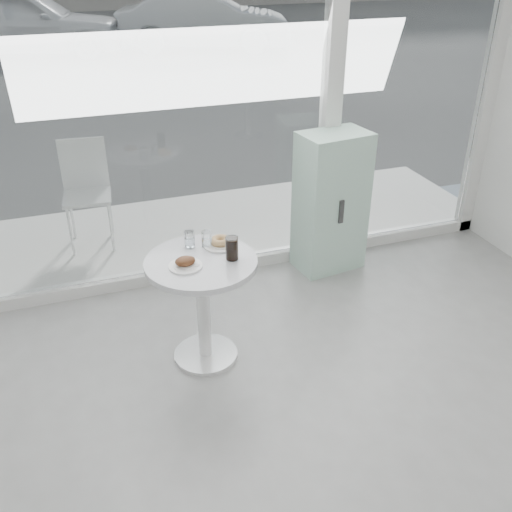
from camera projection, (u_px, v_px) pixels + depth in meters
name	position (u px, v px, depth m)	size (l,w,h in m)	color
storefront	(233.00, 68.00, 4.21)	(5.00, 0.14, 3.00)	silver
main_table	(202.00, 289.00, 3.71)	(0.72, 0.72, 0.77)	white
patio_deck	(205.00, 228.00, 5.67)	(5.60, 1.60, 0.05)	beige
street	(92.00, 43.00, 15.73)	(40.00, 24.00, 0.00)	#353535
mint_cabinet	(331.00, 203.00, 4.79)	(0.60, 0.44, 1.20)	#A0CDB9
patio_chair	(86.00, 186.00, 5.13)	(0.45, 0.45, 0.95)	white
car_white	(28.00, 22.00, 13.71)	(1.80, 4.48, 1.53)	white
car_silver	(204.00, 21.00, 14.35)	(1.49, 4.28, 1.41)	#A6A9AE
plate_fritter	(186.00, 263.00, 3.52)	(0.21, 0.21, 0.07)	white
plate_donut	(220.00, 242.00, 3.76)	(0.24, 0.24, 0.06)	white
water_tumbler_a	(190.00, 240.00, 3.73)	(0.07, 0.07, 0.11)	white
water_tumbler_b	(207.00, 240.00, 3.73)	(0.07, 0.07, 0.11)	white
cola_glass	(232.00, 249.00, 3.58)	(0.08, 0.08, 0.15)	white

